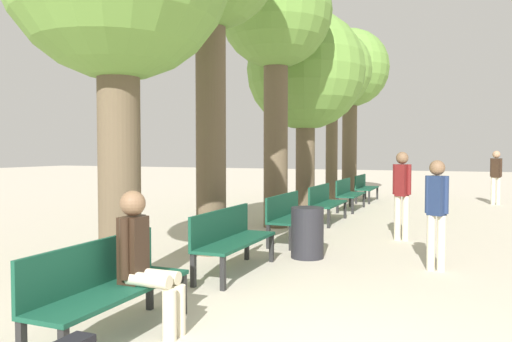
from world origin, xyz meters
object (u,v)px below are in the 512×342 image
Objects in this scene: bench_row_3 at (325,201)px; tree_row_3 at (306,72)px; bench_row_1 at (230,236)px; tree_row_5 at (350,72)px; bench_row_4 at (348,192)px; tree_row_2 at (276,20)px; pedestrian_mid at (402,190)px; bench_row_0 at (106,282)px; pedestrian_near at (496,174)px; trash_bin at (307,233)px; bench_row_5 at (364,186)px; bench_row_2 at (290,214)px; pedestrian_far at (437,208)px; tree_row_4 at (332,72)px; person_seated at (144,258)px.

tree_row_3 is (-0.83, 1.15, 3.21)m from bench_row_3.
tree_row_5 is at bearing 93.94° from bench_row_1.
bench_row_4 is 0.33× the size of tree_row_3.
bench_row_1 is 5.81m from tree_row_2.
tree_row_5 is 3.66× the size of pedestrian_mid.
bench_row_0 is 14.17m from pedestrian_near.
bench_row_5 is at bearing 94.51° from trash_bin.
pedestrian_mid is (2.76, -8.57, -3.61)m from tree_row_5.
bench_row_5 is 7.29m from pedestrian_mid.
bench_row_1 is at bearing -82.61° from tree_row_3.
tree_row_5 reaches higher than bench_row_4.
pedestrian_mid is (2.76, -2.93, -2.77)m from tree_row_3.
bench_row_3 is 5.24m from bench_row_5.
bench_row_0 is 4.01m from trash_bin.
bench_row_0 and bench_row_2 have the same top height.
pedestrian_mid is at bearing -105.26° from pedestrian_near.
pedestrian_near reaches higher than pedestrian_mid.
bench_row_1 reaches higher than trash_bin.
bench_row_2 is (0.00, 5.24, 0.00)m from bench_row_0.
bench_row_2 is 1.00× the size of bench_row_5.
tree_row_2 is 4.57m from pedestrian_mid.
bench_row_4 is 5.07m from pedestrian_near.
trash_bin is (0.72, 1.33, -0.11)m from bench_row_1.
bench_row_0 reaches higher than trash_bin.
tree_row_3 is 3.19× the size of pedestrian_mid.
pedestrian_far is at bearing -28.31° from bench_row_2.
tree_row_4 reaches higher than pedestrian_mid.
pedestrian_near is at bearing 74.74° from pedestrian_mid.
trash_bin is at bearing -60.80° from bench_row_2.
pedestrian_mid is (1.69, 5.83, 0.25)m from person_seated.
pedestrian_near reaches higher than bench_row_3.
bench_row_5 is (0.00, 2.62, 0.00)m from bench_row_4.
bench_row_5 is at bearing 90.00° from bench_row_0.
tree_row_3 is (-0.83, -1.47, 3.21)m from bench_row_4.
pedestrian_far is at bearing -3.95° from trash_bin.
bench_row_0 and bench_row_1 have the same top height.
pedestrian_far is (2.64, -9.28, 0.38)m from bench_row_5.
tree_row_2 is at bearing -90.00° from tree_row_3.
pedestrian_far is (2.64, -6.66, 0.38)m from bench_row_4.
tree_row_2 is (-0.83, 4.12, 4.02)m from bench_row_1.
tree_row_5 is at bearing 118.10° from bench_row_5.
pedestrian_mid is at bearing 60.79° from bench_row_1.
bench_row_4 is (0.00, 10.48, 0.00)m from bench_row_0.
bench_row_3 is 0.30× the size of tree_row_2.
bench_row_0 is at bearing -106.34° from pedestrian_near.
bench_row_3 is at bearing -78.45° from tree_row_4.
bench_row_1 is 10.01m from tree_row_4.
tree_row_4 reaches higher than bench_row_4.
bench_row_4 is 2.21× the size of trash_bin.
bench_row_5 is 4.04m from pedestrian_near.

